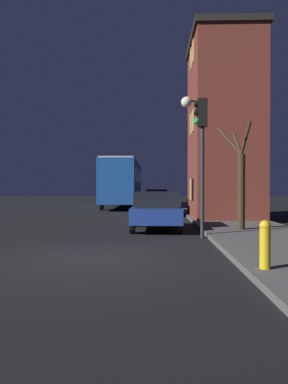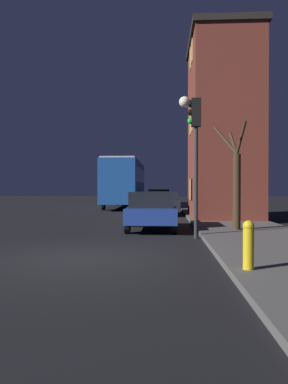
{
  "view_description": "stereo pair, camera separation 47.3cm",
  "coord_description": "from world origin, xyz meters",
  "px_view_note": "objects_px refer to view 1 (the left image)",
  "views": [
    {
      "loc": [
        1.49,
        -8.76,
        1.65
      ],
      "look_at": [
        0.81,
        12.71,
        1.38
      ],
      "focal_mm": 35.0,
      "sensor_mm": 36.0,
      "label": 1
    },
    {
      "loc": [
        1.96,
        -8.74,
        1.65
      ],
      "look_at": [
        0.81,
        12.71,
        1.38
      ],
      "focal_mm": 35.0,
      "sensor_mm": 36.0,
      "label": 2
    }
  ],
  "objects_px": {
    "streetlamp": "(196,128)",
    "car_far_lane": "(157,198)",
    "car_near_lane": "(156,210)",
    "fire_hydrant": "(265,243)",
    "car_mid_lane": "(163,202)",
    "traffic_light": "(201,139)",
    "bus": "(123,180)",
    "bare_tree": "(240,181)"
  },
  "relations": [
    {
      "from": "streetlamp",
      "to": "car_far_lane",
      "type": "height_order",
      "value": "streetlamp"
    },
    {
      "from": "car_near_lane",
      "to": "fire_hydrant",
      "type": "relative_size",
      "value": 4.21
    },
    {
      "from": "car_near_lane",
      "to": "car_mid_lane",
      "type": "xyz_separation_m",
      "value": [
        0.44,
        8.21,
        -0.04
      ]
    },
    {
      "from": "car_near_lane",
      "to": "fire_hydrant",
      "type": "bearing_deg",
      "value": -74.87
    },
    {
      "from": "car_near_lane",
      "to": "fire_hydrant",
      "type": "distance_m",
      "value": 7.73
    },
    {
      "from": "traffic_light",
      "to": "fire_hydrant",
      "type": "relative_size",
      "value": 4.97
    },
    {
      "from": "bus",
      "to": "fire_hydrant",
      "type": "distance_m",
      "value": 24.07
    },
    {
      "from": "traffic_light",
      "to": "bus",
      "type": "distance_m",
      "value": 18.92
    },
    {
      "from": "car_near_lane",
      "to": "traffic_light",
      "type": "bearing_deg",
      "value": -58.03
    },
    {
      "from": "car_far_lane",
      "to": "car_mid_lane",
      "type": "bearing_deg",
      "value": -87.18
    },
    {
      "from": "car_far_lane",
      "to": "fire_hydrant",
      "type": "height_order",
      "value": "car_far_lane"
    },
    {
      "from": "car_near_lane",
      "to": "car_mid_lane",
      "type": "height_order",
      "value": "car_near_lane"
    },
    {
      "from": "bare_tree",
      "to": "car_mid_lane",
      "type": "relative_size",
      "value": 0.83
    },
    {
      "from": "bus",
      "to": "car_near_lane",
      "type": "distance_m",
      "value": 16.38
    },
    {
      "from": "streetlamp",
      "to": "car_mid_lane",
      "type": "distance_m",
      "value": 6.78
    },
    {
      "from": "streetlamp",
      "to": "bare_tree",
      "type": "distance_m",
      "value": 4.42
    },
    {
      "from": "traffic_light",
      "to": "car_mid_lane",
      "type": "distance_m",
      "value": 10.88
    },
    {
      "from": "car_near_lane",
      "to": "car_mid_lane",
      "type": "bearing_deg",
      "value": 86.91
    },
    {
      "from": "bare_tree",
      "to": "fire_hydrant",
      "type": "distance_m",
      "value": 6.84
    },
    {
      "from": "bare_tree",
      "to": "fire_hydrant",
      "type": "relative_size",
      "value": 4.28
    },
    {
      "from": "traffic_light",
      "to": "bare_tree",
      "type": "height_order",
      "value": "traffic_light"
    },
    {
      "from": "traffic_light",
      "to": "car_near_lane",
      "type": "bearing_deg",
      "value": 121.97
    },
    {
      "from": "streetlamp",
      "to": "bus",
      "type": "xyz_separation_m",
      "value": [
        -4.53,
        13.45,
        -2.11
      ]
    },
    {
      "from": "streetlamp",
      "to": "car_near_lane",
      "type": "bearing_deg",
      "value": -124.47
    },
    {
      "from": "traffic_light",
      "to": "fire_hydrant",
      "type": "xyz_separation_m",
      "value": [
        0.56,
        -5.12,
        -2.61
      ]
    },
    {
      "from": "car_mid_lane",
      "to": "fire_hydrant",
      "type": "distance_m",
      "value": 15.75
    },
    {
      "from": "traffic_light",
      "to": "car_far_lane",
      "type": "relative_size",
      "value": 1.02
    },
    {
      "from": "car_far_lane",
      "to": "fire_hydrant",
      "type": "relative_size",
      "value": 4.86
    },
    {
      "from": "car_near_lane",
      "to": "car_far_lane",
      "type": "height_order",
      "value": "car_far_lane"
    },
    {
      "from": "bus",
      "to": "streetlamp",
      "type": "bearing_deg",
      "value": -71.39
    },
    {
      "from": "traffic_light",
      "to": "car_near_lane",
      "type": "distance_m",
      "value": 3.68
    },
    {
      "from": "bus",
      "to": "car_mid_lane",
      "type": "height_order",
      "value": "bus"
    },
    {
      "from": "bus",
      "to": "fire_hydrant",
      "type": "height_order",
      "value": "bus"
    },
    {
      "from": "traffic_light",
      "to": "car_near_lane",
      "type": "height_order",
      "value": "traffic_light"
    },
    {
      "from": "bus",
      "to": "car_mid_lane",
      "type": "distance_m",
      "value": 8.62
    },
    {
      "from": "bare_tree",
      "to": "traffic_light",
      "type": "bearing_deg",
      "value": -136.01
    },
    {
      "from": "streetlamp",
      "to": "car_far_lane",
      "type": "relative_size",
      "value": 1.28
    },
    {
      "from": "car_near_lane",
      "to": "bus",
      "type": "bearing_deg",
      "value": 99.61
    },
    {
      "from": "car_mid_lane",
      "to": "fire_hydrant",
      "type": "relative_size",
      "value": 5.15
    },
    {
      "from": "bus",
      "to": "fire_hydrant",
      "type": "xyz_separation_m",
      "value": [
        4.74,
        -23.54,
        -1.63
      ]
    },
    {
      "from": "bare_tree",
      "to": "car_far_lane",
      "type": "distance_m",
      "value": 17.05
    },
    {
      "from": "bus",
      "to": "car_far_lane",
      "type": "bearing_deg",
      "value": -3.0
    }
  ]
}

